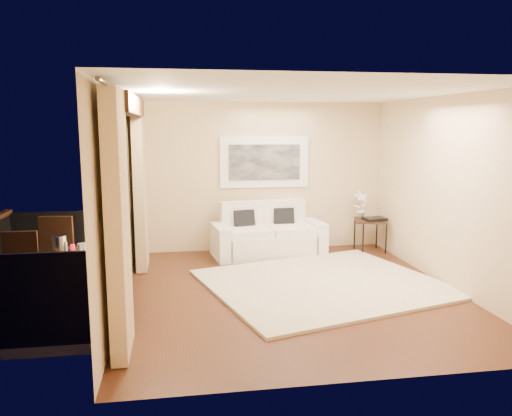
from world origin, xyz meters
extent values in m
plane|color=#4C2716|center=(0.00, 0.00, 0.00)|extent=(5.00, 5.00, 0.00)
plane|color=white|center=(0.00, 0.00, 2.70)|extent=(5.00, 5.00, 0.00)
plane|color=#D3B98E|center=(0.00, 2.50, 1.35)|extent=(4.50, 0.00, 4.50)
plane|color=#D3B98E|center=(0.00, -2.50, 1.35)|extent=(4.50, 0.00, 4.50)
plane|color=#D3B98E|center=(2.25, 0.00, 1.35)|extent=(0.00, 5.00, 5.00)
plane|color=#D3B98E|center=(-2.25, 1.85, 1.35)|extent=(0.00, 2.70, 2.70)
plane|color=#D3B98E|center=(-2.25, -1.85, 1.35)|extent=(0.00, 2.70, 2.70)
plane|color=#D3B98E|center=(-2.25, 0.00, 2.55)|extent=(0.00, 2.40, 2.40)
cube|color=black|center=(-2.13, 0.00, 2.52)|extent=(0.28, 2.40, 0.22)
cube|color=#605B56|center=(-3.15, 0.00, -0.06)|extent=(1.80, 2.60, 0.12)
cube|color=black|center=(-3.15, 1.27, 0.50)|extent=(1.80, 0.06, 1.00)
cube|color=black|center=(-3.15, -1.27, 0.50)|extent=(1.80, 0.06, 1.00)
cube|color=#D4B482|center=(-2.11, 1.55, 1.32)|extent=(0.16, 0.75, 2.62)
cube|color=#D4B482|center=(-2.11, -1.55, 1.32)|extent=(0.16, 0.75, 2.62)
cylinder|color=#4C473F|center=(-2.11, 0.00, 2.63)|extent=(0.04, 4.80, 0.04)
cube|color=white|center=(0.04, 2.47, 1.62)|extent=(1.62, 0.05, 0.92)
cube|color=black|center=(0.04, 2.44, 1.62)|extent=(1.30, 0.02, 0.64)
cube|color=beige|center=(0.53, 0.22, 0.02)|extent=(3.81, 3.52, 0.04)
cube|color=white|center=(0.04, 2.02, 0.19)|extent=(1.67, 1.04, 0.39)
cube|color=white|center=(0.00, 2.34, 0.56)|extent=(1.59, 0.41, 0.76)
cube|color=white|center=(-0.81, 1.91, 0.29)|extent=(0.33, 0.86, 0.58)
cube|color=white|center=(0.90, 2.13, 0.29)|extent=(0.33, 0.86, 0.58)
cube|color=white|center=(-0.33, 1.94, 0.45)|extent=(0.83, 0.83, 0.13)
cube|color=white|center=(0.43, 2.04, 0.45)|extent=(0.83, 0.83, 0.13)
cube|color=black|center=(-0.37, 2.15, 0.61)|extent=(0.40, 0.25, 0.38)
cube|color=black|center=(0.37, 2.25, 0.61)|extent=(0.37, 0.17, 0.38)
cube|color=black|center=(1.93, 2.00, 0.57)|extent=(0.67, 0.67, 0.04)
cylinder|color=black|center=(1.71, 1.78, 0.28)|extent=(0.03, 0.03, 0.55)
cylinder|color=black|center=(2.15, 1.78, 0.28)|extent=(0.03, 0.03, 0.55)
cylinder|color=black|center=(1.71, 2.22, 0.28)|extent=(0.03, 0.03, 0.55)
cylinder|color=black|center=(2.15, 2.22, 0.28)|extent=(0.03, 0.03, 0.55)
cube|color=black|center=(1.97, 1.92, 0.62)|extent=(0.42, 0.34, 0.05)
imported|color=white|center=(1.80, 2.17, 0.85)|extent=(0.30, 0.23, 0.51)
cube|color=black|center=(-2.89, -0.11, 0.68)|extent=(0.74, 0.74, 0.05)
cylinder|color=black|center=(-3.13, -0.35, 0.33)|extent=(0.04, 0.04, 0.65)
cylinder|color=black|center=(-2.64, -0.35, 0.33)|extent=(0.04, 0.04, 0.65)
cylinder|color=black|center=(-3.13, 0.14, 0.33)|extent=(0.04, 0.04, 0.65)
cylinder|color=black|center=(-2.64, 0.14, 0.33)|extent=(0.04, 0.04, 0.65)
cube|color=black|center=(-3.16, 0.75, 0.49)|extent=(0.51, 0.51, 0.05)
cube|color=black|center=(-3.18, 0.55, 0.76)|extent=(0.46, 0.11, 0.60)
cylinder|color=black|center=(-2.95, 0.91, 0.23)|extent=(0.03, 0.03, 0.47)
cylinder|color=black|center=(-3.32, 0.96, 0.23)|extent=(0.03, 0.03, 0.47)
cylinder|color=black|center=(-3.00, 0.55, 0.23)|extent=(0.03, 0.03, 0.47)
cylinder|color=black|center=(-3.36, 0.59, 0.23)|extent=(0.03, 0.03, 0.47)
cube|color=black|center=(-3.49, -0.21, 0.45)|extent=(0.43, 0.43, 0.05)
cube|color=black|center=(-3.49, -0.02, 0.70)|extent=(0.42, 0.06, 0.55)
cylinder|color=black|center=(-3.32, -0.39, 0.22)|extent=(0.03, 0.03, 0.43)
cylinder|color=black|center=(-3.66, -0.04, 0.22)|extent=(0.03, 0.03, 0.43)
cylinder|color=black|center=(-3.32, -0.05, 0.22)|extent=(0.03, 0.03, 0.43)
cylinder|color=white|center=(-3.02, -0.02, 0.81)|extent=(0.18, 0.18, 0.20)
cylinder|color=red|center=(-2.87, 0.01, 0.74)|extent=(0.06, 0.06, 0.07)
cylinder|color=white|center=(-2.88, -0.31, 0.80)|extent=(0.04, 0.04, 0.18)
cylinder|color=white|center=(-2.75, -0.15, 0.77)|extent=(0.06, 0.06, 0.12)
cylinder|color=silver|center=(-2.71, -0.13, 0.77)|extent=(0.06, 0.06, 0.12)
camera|label=1|loc=(-1.52, -6.47, 2.27)|focal=35.00mm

